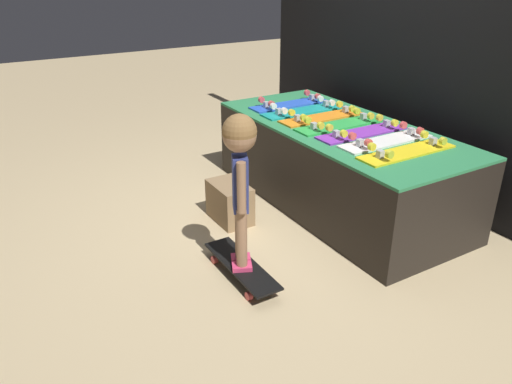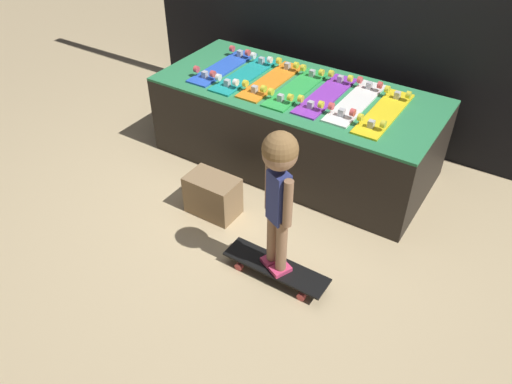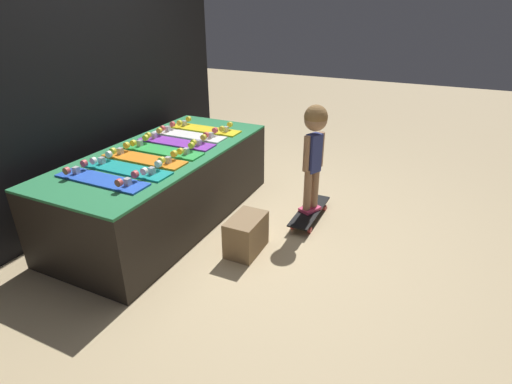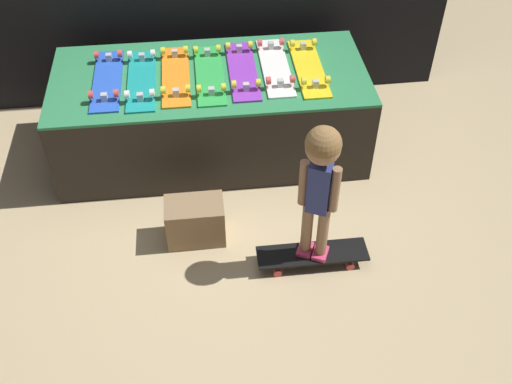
% 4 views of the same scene
% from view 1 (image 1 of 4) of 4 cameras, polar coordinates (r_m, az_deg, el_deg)
% --- Properties ---
extents(ground_plane, '(16.00, 16.00, 0.00)m').
position_cam_1_polar(ground_plane, '(3.84, 1.64, -3.25)').
color(ground_plane, tan).
extents(back_wall, '(3.83, 0.10, 2.71)m').
position_cam_1_polar(back_wall, '(4.31, 18.35, 17.64)').
color(back_wall, black).
rests_on(back_wall, ground_plane).
extents(display_rack, '(2.18, 0.97, 0.66)m').
position_cam_1_polar(display_rack, '(4.05, 9.32, 3.06)').
color(display_rack, black).
rests_on(display_rack, ground_plane).
extents(skateboard_blue_on_rack, '(0.19, 0.74, 0.09)m').
position_cam_1_polar(skateboard_blue_on_rack, '(4.46, 3.87, 10.06)').
color(skateboard_blue_on_rack, blue).
rests_on(skateboard_blue_on_rack, display_rack).
extents(skateboard_teal_on_rack, '(0.19, 0.74, 0.09)m').
position_cam_1_polar(skateboard_teal_on_rack, '(4.26, 5.38, 9.31)').
color(skateboard_teal_on_rack, teal).
rests_on(skateboard_teal_on_rack, display_rack).
extents(skateboard_orange_on_rack, '(0.19, 0.74, 0.09)m').
position_cam_1_polar(skateboard_orange_on_rack, '(4.10, 7.55, 8.57)').
color(skateboard_orange_on_rack, orange).
rests_on(skateboard_orange_on_rack, display_rack).
extents(skateboard_green_on_rack, '(0.19, 0.74, 0.09)m').
position_cam_1_polar(skateboard_green_on_rack, '(3.93, 9.49, 7.68)').
color(skateboard_green_on_rack, green).
rests_on(skateboard_green_on_rack, display_rack).
extents(skateboard_purple_on_rack, '(0.19, 0.74, 0.09)m').
position_cam_1_polar(skateboard_purple_on_rack, '(3.78, 12.01, 6.78)').
color(skateboard_purple_on_rack, purple).
rests_on(skateboard_purple_on_rack, display_rack).
extents(skateboard_white_on_rack, '(0.19, 0.74, 0.09)m').
position_cam_1_polar(skateboard_white_on_rack, '(3.63, 14.63, 5.77)').
color(skateboard_white_on_rack, white).
rests_on(skateboard_white_on_rack, display_rack).
extents(skateboard_yellow_on_rack, '(0.19, 0.74, 0.09)m').
position_cam_1_polar(skateboard_yellow_on_rack, '(3.46, 16.88, 4.54)').
color(skateboard_yellow_on_rack, yellow).
rests_on(skateboard_yellow_on_rack, display_rack).
extents(skateboard_on_floor, '(0.69, 0.19, 0.09)m').
position_cam_1_polar(skateboard_on_floor, '(3.16, -1.67, -8.53)').
color(skateboard_on_floor, black).
rests_on(skateboard_on_floor, ground_plane).
extents(child, '(0.22, 0.20, 0.97)m').
position_cam_1_polar(child, '(2.84, -1.85, 3.25)').
color(child, '#E03D6B').
rests_on(child, skateboard_on_floor).
extents(storage_box, '(0.37, 0.23, 0.30)m').
position_cam_1_polar(storage_box, '(3.79, -3.02, -1.18)').
color(storage_box, '#8E704C').
rests_on(storage_box, ground_plane).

